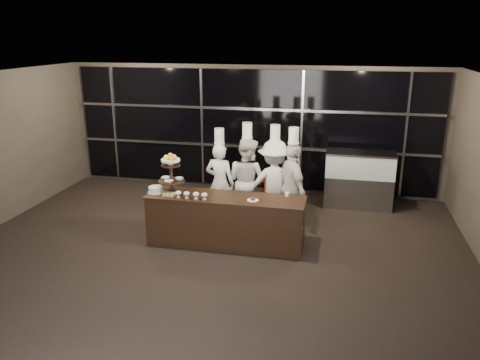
% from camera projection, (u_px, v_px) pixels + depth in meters
% --- Properties ---
extents(room, '(10.00, 10.00, 10.00)m').
position_uv_depth(room, '(183.00, 198.00, 6.50)').
color(room, black).
rests_on(room, ground).
extents(window_wall, '(8.60, 0.10, 2.80)m').
position_uv_depth(window_wall, '(251.00, 130.00, 11.10)').
color(window_wall, black).
rests_on(window_wall, ground).
extents(buffet_counter, '(2.84, 0.74, 0.92)m').
position_uv_depth(buffet_counter, '(226.00, 220.00, 8.42)').
color(buffet_counter, black).
rests_on(buffet_counter, ground).
extents(display_stand, '(0.48, 0.48, 0.74)m').
position_uv_depth(display_stand, '(171.00, 171.00, 8.36)').
color(display_stand, black).
rests_on(display_stand, buffet_counter).
extents(compotes, '(0.59, 0.11, 0.12)m').
position_uv_depth(compotes, '(191.00, 194.00, 8.17)').
color(compotes, silver).
rests_on(compotes, buffet_counter).
extents(layer_cake, '(0.30, 0.30, 0.11)m').
position_uv_depth(layer_cake, '(156.00, 190.00, 8.49)').
color(layer_cake, white).
rests_on(layer_cake, buffet_counter).
extents(pastry_squares, '(0.19, 0.13, 0.05)m').
position_uv_depth(pastry_squares, '(169.00, 194.00, 8.33)').
color(pastry_squares, '#F8EA79').
rests_on(pastry_squares, buffet_counter).
extents(small_plate, '(0.20, 0.20, 0.05)m').
position_uv_depth(small_plate, '(253.00, 200.00, 8.08)').
color(small_plate, white).
rests_on(small_plate, buffet_counter).
extents(chef_cup, '(0.08, 0.08, 0.07)m').
position_uv_depth(chef_cup, '(287.00, 194.00, 8.29)').
color(chef_cup, white).
rests_on(chef_cup, buffet_counter).
extents(display_case, '(1.48, 0.64, 1.24)m').
position_uv_depth(display_case, '(359.00, 177.00, 10.24)').
color(display_case, '#A5A5AA').
rests_on(display_case, ground).
extents(chef_a, '(0.65, 0.47, 1.93)m').
position_uv_depth(chef_a, '(220.00, 182.00, 9.35)').
color(chef_a, white).
rests_on(chef_a, ground).
extents(chef_b, '(1.06, 0.99, 2.05)m').
position_uv_depth(chef_b, '(247.00, 180.00, 9.32)').
color(chef_b, silver).
rests_on(chef_b, ground).
extents(chef_c, '(1.24, 0.87, 2.04)m').
position_uv_depth(chef_c, '(274.00, 183.00, 9.16)').
color(chef_c, silver).
rests_on(chef_c, ground).
extents(chef_d, '(0.88, 1.09, 2.04)m').
position_uv_depth(chef_d, '(292.00, 187.00, 8.92)').
color(chef_d, silver).
rests_on(chef_d, ground).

